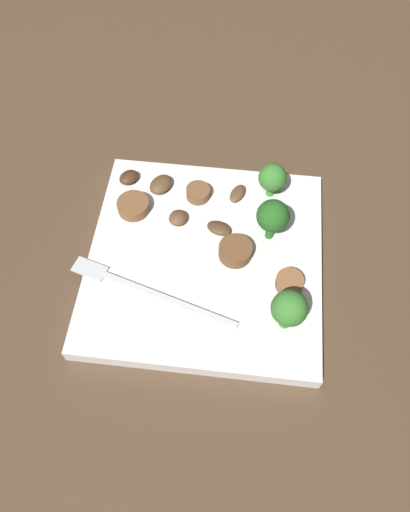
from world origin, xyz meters
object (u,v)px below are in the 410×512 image
(sausage_slice_0, at_px, (198,193))
(mushroom_4, at_px, (178,218))
(plate, at_px, (205,260))
(mushroom_2, at_px, (129,177))
(broccoli_floret_1, at_px, (272,178))
(mushroom_0, at_px, (219,228))
(broccoli_floret_0, at_px, (273,216))
(fork, at_px, (141,289))
(broccoli_floret_2, at_px, (289,309))
(mushroom_3, at_px, (161,184))
(sausage_slice_1, at_px, (133,206))
(mushroom_1, at_px, (237,194))
(sausage_slice_3, at_px, (289,282))
(sausage_slice_2, at_px, (235,251))

(sausage_slice_0, xyz_separation_m, mushroom_4, (0.02, 0.04, -0.00))
(plate, height_order, mushroom_2, mushroom_2)
(broccoli_floret_1, relative_size, mushroom_0, 1.61)
(broccoli_floret_0, height_order, sausage_slice_0, broccoli_floret_0)
(sausage_slice_0, distance_m, mushroom_4, 0.04)
(fork, relative_size, mushroom_2, 7.54)
(fork, relative_size, broccoli_floret_2, 3.41)
(broccoli_floret_0, xyz_separation_m, mushroom_3, (0.13, -0.05, -0.03))
(mushroom_0, bearing_deg, fork, 48.49)
(plate, relative_size, sausage_slice_1, 6.93)
(fork, height_order, broccoli_floret_1, broccoli_floret_1)
(broccoli_floret_0, height_order, mushroom_2, broccoli_floret_0)
(mushroom_3, relative_size, mushroom_4, 1.40)
(mushroom_1, bearing_deg, sausage_slice_1, 15.91)
(fork, bearing_deg, sausage_slice_0, -92.92)
(broccoli_floret_2, relative_size, sausage_slice_3, 1.85)
(broccoli_floret_0, relative_size, sausage_slice_2, 1.55)
(sausage_slice_1, height_order, mushroom_0, sausage_slice_1)
(fork, distance_m, sausage_slice_3, 0.15)
(broccoli_floret_2, distance_m, sausage_slice_0, 0.18)
(broccoli_floret_2, distance_m, mushroom_1, 0.16)
(mushroom_3, bearing_deg, mushroom_0, 144.70)
(fork, height_order, sausage_slice_0, sausage_slice_0)
(mushroom_0, xyz_separation_m, mushroom_4, (0.05, -0.01, 0.00))
(fork, height_order, sausage_slice_2, sausage_slice_2)
(sausage_slice_3, bearing_deg, mushroom_0, -37.45)
(sausage_slice_0, bearing_deg, sausage_slice_2, 123.42)
(sausage_slice_1, xyz_separation_m, mushroom_4, (-0.05, 0.01, -0.00))
(fork, height_order, sausage_slice_1, sausage_slice_1)
(broccoli_floret_1, xyz_separation_m, sausage_slice_2, (0.03, 0.09, -0.02))
(fork, xyz_separation_m, mushroom_3, (0.00, -0.13, 0.00))
(sausage_slice_1, xyz_separation_m, mushroom_3, (-0.03, -0.03, -0.00))
(sausage_slice_2, height_order, mushroom_1, sausage_slice_2)
(plate, xyz_separation_m, sausage_slice_2, (-0.03, -0.01, 0.02))
(sausage_slice_3, height_order, mushroom_2, sausage_slice_3)
(mushroom_1, bearing_deg, sausage_slice_3, 119.41)
(sausage_slice_1, relative_size, mushroom_2, 1.50)
(broccoli_floret_1, relative_size, sausage_slice_1, 1.25)
(sausage_slice_1, height_order, sausage_slice_2, sausage_slice_2)
(broccoli_floret_0, distance_m, sausage_slice_0, 0.10)
(mushroom_4, bearing_deg, sausage_slice_3, 151.66)
(broccoli_floret_2, relative_size, sausage_slice_1, 1.47)
(fork, bearing_deg, mushroom_3, -73.56)
(mushroom_0, relative_size, mushroom_3, 0.92)
(mushroom_3, height_order, mushroom_4, same)
(sausage_slice_0, distance_m, mushroom_0, 0.05)
(sausage_slice_3, bearing_deg, mushroom_4, -28.34)
(broccoli_floret_0, relative_size, mushroom_3, 1.83)
(plate, bearing_deg, sausage_slice_0, -77.85)
(mushroom_3, distance_m, mushroom_4, 0.05)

